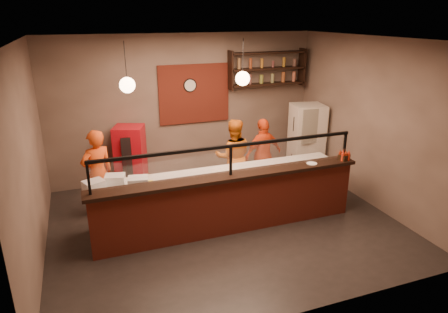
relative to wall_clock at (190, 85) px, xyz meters
name	(u,v)px	position (x,y,z in m)	size (l,w,h in m)	color
floor	(224,223)	(-0.10, -2.46, -2.10)	(6.00, 6.00, 0.00)	black
ceiling	(224,39)	(-0.10, -2.46, 1.10)	(6.00, 6.00, 0.00)	#3B322E
wall_back	(186,108)	(-0.10, 0.04, -0.50)	(6.00, 6.00, 0.00)	#7D675B
wall_left	(28,160)	(-3.10, -2.46, -0.50)	(5.00, 5.00, 0.00)	#7D675B
wall_right	(371,123)	(2.90, -2.46, -0.50)	(5.00, 5.00, 0.00)	#7D675B
wall_front	(301,200)	(-0.10, -4.96, -0.50)	(6.00, 6.00, 0.00)	#7D675B
brick_patch	(194,94)	(0.10, 0.01, -0.20)	(1.60, 0.04, 1.30)	maroon
service_counter	(230,205)	(-0.10, -2.76, -1.60)	(4.60, 0.25, 1.00)	maroon
counter_ledge	(231,176)	(-0.10, -2.76, -1.07)	(4.70, 0.37, 0.06)	black
worktop_cabinet	(221,197)	(-0.10, -2.26, -1.68)	(4.60, 0.75, 0.85)	gray
worktop	(220,174)	(-0.10, -2.26, -1.23)	(4.60, 0.75, 0.05)	silver
sneeze_guard	(231,157)	(-0.10, -2.76, -0.73)	(4.50, 0.05, 0.52)	white
wall_shelving	(267,68)	(1.80, -0.14, 0.30)	(1.84, 0.28, 0.85)	black
wall_clock	(190,85)	(0.00, 0.00, 0.00)	(0.30, 0.30, 0.04)	black
pendant_left	(127,85)	(-1.60, -2.26, 0.45)	(0.24, 0.24, 0.77)	black
pendant_right	(243,78)	(0.30, -2.26, 0.45)	(0.24, 0.24, 0.77)	black
cook_left	(98,173)	(-2.15, -1.31, -1.28)	(0.60, 0.39, 1.64)	#E54C15
cook_mid	(233,157)	(0.55, -1.25, -1.31)	(0.77, 0.60, 1.58)	#CE6613
cook_right	(263,154)	(1.21, -1.27, -1.33)	(0.90, 0.38, 1.54)	#E64515
fridge	(306,140)	(2.50, -0.87, -1.27)	(0.69, 0.64, 1.66)	beige
red_cooler	(131,158)	(-1.43, -0.31, -1.41)	(0.59, 0.54, 1.38)	#AD0B16
pizza_dough	(227,171)	(0.03, -2.23, -1.19)	(0.56, 0.56, 0.01)	beige
prep_tub_a	(94,185)	(-2.25, -2.24, -1.12)	(0.31, 0.25, 0.16)	silver
prep_tub_b	(115,180)	(-1.91, -2.12, -1.12)	(0.32, 0.26, 0.16)	silver
prep_tub_c	(138,182)	(-1.56, -2.35, -1.12)	(0.32, 0.26, 0.16)	silver
rolling_pin	(142,183)	(-1.50, -2.28, -1.17)	(0.06, 0.06, 0.37)	yellow
condiment_caddy	(344,157)	(2.10, -2.80, -0.99)	(0.18, 0.14, 0.10)	black
pepper_mill	(344,154)	(2.10, -2.79, -0.94)	(0.05, 0.05, 0.21)	black
small_plate	(312,163)	(1.44, -2.78, -1.03)	(0.18, 0.18, 0.01)	white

